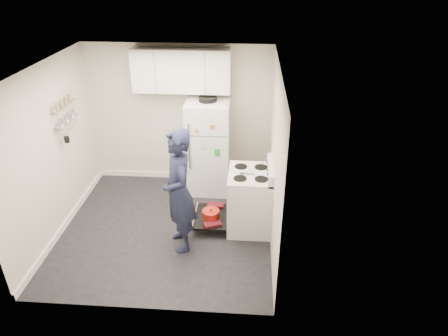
# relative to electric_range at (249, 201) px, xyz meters

# --- Properties ---
(room) EXTENTS (3.21, 3.21, 2.51)m
(room) POSITION_rel_electric_range_xyz_m (-1.29, -0.12, 0.74)
(room) COLOR black
(room) RESTS_ON ground
(electric_range) EXTENTS (0.66, 0.76, 1.10)m
(electric_range) POSITION_rel_electric_range_xyz_m (0.00, 0.00, 0.00)
(electric_range) COLOR silver
(electric_range) RESTS_ON ground
(open_oven_door) EXTENTS (0.55, 0.70, 0.21)m
(open_oven_door) POSITION_rel_electric_range_xyz_m (-0.58, -0.02, -0.29)
(open_oven_door) COLOR black
(open_oven_door) RESTS_ON ground
(refrigerator) EXTENTS (0.72, 0.74, 1.72)m
(refrigerator) POSITION_rel_electric_range_xyz_m (-0.72, 1.10, 0.37)
(refrigerator) COLOR white
(refrigerator) RESTS_ON ground
(upper_cabinets) EXTENTS (1.60, 0.33, 0.70)m
(upper_cabinets) POSITION_rel_electric_range_xyz_m (-1.16, 1.28, 1.63)
(upper_cabinets) COLOR silver
(upper_cabinets) RESTS_ON room
(wall_shelf_rack) EXTENTS (0.14, 0.60, 0.61)m
(wall_shelf_rack) POSITION_rel_electric_range_xyz_m (-2.78, 0.34, 1.21)
(wall_shelf_rack) COLOR #B2B2B7
(wall_shelf_rack) RESTS_ON room
(person) EXTENTS (0.66, 0.78, 1.82)m
(person) POSITION_rel_electric_range_xyz_m (-0.96, -0.52, 0.44)
(person) COLOR #191D37
(person) RESTS_ON ground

